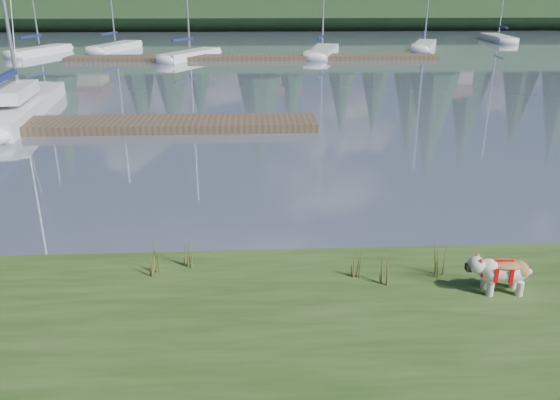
{
  "coord_description": "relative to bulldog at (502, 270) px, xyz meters",
  "views": [
    {
      "loc": [
        1.78,
        -9.76,
        4.36
      ],
      "look_at": [
        2.27,
        -0.5,
        0.86
      ],
      "focal_mm": 35.0,
      "sensor_mm": 36.0,
      "label": 1
    }
  ],
  "objects": [
    {
      "name": "ground",
      "position": [
        -5.3,
        33.05,
        -0.7
      ],
      "size": [
        200.0,
        200.0,
        0.0
      ],
      "primitive_type": "plane",
      "color": "slate",
      "rests_on": "ground"
    },
    {
      "name": "ridge",
      "position": [
        -5.3,
        76.05,
        1.8
      ],
      "size": [
        200.0,
        20.0,
        5.0
      ],
      "primitive_type": "cube",
      "color": "#1C3318",
      "rests_on": "ground"
    },
    {
      "name": "bulldog",
      "position": [
        0.0,
        0.0,
        0.0
      ],
      "size": [
        0.92,
        0.42,
        0.55
      ],
      "rotation": [
        0.0,
        0.0,
        3.1
      ],
      "color": "silver",
      "rests_on": "bank"
    },
    {
      "name": "sailboat_main",
      "position": [
        -12.69,
        15.38,
        -0.28
      ],
      "size": [
        3.38,
        10.52,
        14.72
      ],
      "rotation": [
        0.0,
        0.0,
        1.7
      ],
      "color": "white",
      "rests_on": "ground"
    },
    {
      "name": "dock_near",
      "position": [
        -9.3,
        12.05,
        -0.55
      ],
      "size": [
        16.0,
        2.0,
        0.3
      ],
      "primitive_type": "cube",
      "color": "#4C3D2C",
      "rests_on": "ground"
    },
    {
      "name": "dock_far",
      "position": [
        -3.3,
        33.05,
        -0.55
      ],
      "size": [
        26.0,
        2.2,
        0.3
      ],
      "primitive_type": "cube",
      "color": "#4C3D2C",
      "rests_on": "ground"
    },
    {
      "name": "sailboat_bg_0",
      "position": [
        -19.47,
        37.93,
        -0.37
      ],
      "size": [
        3.27,
        7.35,
        10.57
      ],
      "rotation": [
        0.0,
        0.0,
        1.3
      ],
      "color": "white",
      "rests_on": "ground"
    },
    {
      "name": "sailboat_bg_1",
      "position": [
        -14.48,
        41.13,
        -0.37
      ],
      "size": [
        3.31,
        7.93,
        11.64
      ],
      "rotation": [
        0.0,
        0.0,
        1.33
      ],
      "color": "white",
      "rests_on": "ground"
    },
    {
      "name": "sailboat_bg_2",
      "position": [
        -7.57,
        34.27,
        -0.37
      ],
      "size": [
        4.43,
        7.1,
        10.91
      ],
      "rotation": [
        0.0,
        0.0,
        1.12
      ],
      "color": "white",
      "rests_on": "ground"
    },
    {
      "name": "sailboat_bg_3",
      "position": [
        2.1,
        36.39,
        -0.37
      ],
      "size": [
        3.77,
        8.65,
        12.44
      ],
      "rotation": [
        0.0,
        0.0,
        1.31
      ],
      "color": "white",
      "rests_on": "ground"
    },
    {
      "name": "sailboat_bg_4",
      "position": [
        11.48,
        41.12,
        -0.37
      ],
      "size": [
        4.14,
        7.39,
        10.97
      ],
      "rotation": [
        0.0,
        0.0,
        1.18
      ],
      "color": "white",
      "rests_on": "ground"
    },
    {
      "name": "sailboat_bg_5",
      "position": [
        21.0,
        48.7,
        -0.38
      ],
      "size": [
        2.9,
        8.74,
        12.2
      ],
      "rotation": [
        0.0,
        0.0,
        1.43
      ],
      "color": "white",
      "rests_on": "ground"
    },
    {
      "name": "weed_0",
      "position": [
        -5.04,
        0.79,
        -0.05
      ],
      "size": [
        0.17,
        0.14,
        0.71
      ],
      "color": "#475B23",
      "rests_on": "bank"
    },
    {
      "name": "weed_1",
      "position": [
        -4.54,
        1.04,
        -0.11
      ],
      "size": [
        0.17,
        0.14,
        0.57
      ],
      "color": "#475B23",
      "rests_on": "bank"
    },
    {
      "name": "weed_2",
      "position": [
        -1.6,
        0.32,
        -0.12
      ],
      "size": [
        0.17,
        0.14,
        0.54
      ],
      "color": "#475B23",
      "rests_on": "bank"
    },
    {
      "name": "weed_4",
      "position": [
        -1.98,
        0.49,
        -0.16
      ],
      "size": [
        0.17,
        0.14,
        0.43
      ],
      "color": "#475B23",
      "rests_on": "bank"
    },
    {
      "name": "weed_5",
      "position": [
        -0.7,
        0.51,
        -0.07
      ],
      "size": [
        0.17,
        0.14,
        0.65
      ],
      "color": "#475B23",
      "rests_on": "bank"
    },
    {
      "name": "mud_lip",
      "position": [
        -5.3,
        1.45,
        -0.63
      ],
      "size": [
        60.0,
        0.5,
        0.14
      ],
      "primitive_type": "cube",
      "color": "#33281C",
      "rests_on": "ground"
    }
  ]
}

